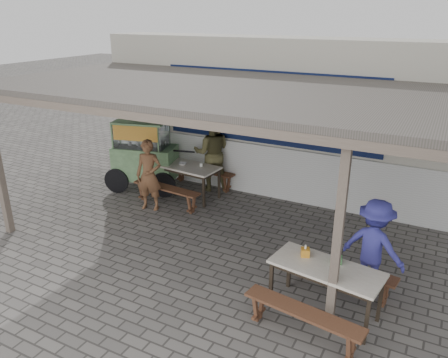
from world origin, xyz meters
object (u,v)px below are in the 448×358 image
condiment_jar (201,165)px  tissue_box (305,252)px  bench_left_street (166,191)px  table_right (326,272)px  table_left (185,168)px  patron_wall_side (212,153)px  vendor_cart (144,153)px  patron_right_table (374,246)px  bench_right_wall (342,271)px  bench_left_wall (203,173)px  bench_right_street (303,317)px  patron_street_side (149,175)px  donation_box (336,259)px  condiment_bowl (183,164)px

condiment_jar → tissue_box: bearing=-39.0°
bench_left_street → table_right: table_right is taller
table_left → patron_wall_side: bearing=68.2°
table_left → vendor_cart: vendor_cart is taller
patron_right_table → condiment_jar: 4.51m
table_left → bench_left_street: size_ratio=0.96×
bench_right_wall → tissue_box: (-0.45, -0.52, 0.47)m
table_left → condiment_jar: condiment_jar is taller
bench_left_wall → bench_right_wall: size_ratio=1.03×
table_left → bench_right_street: 5.15m
patron_street_side → donation_box: (4.37, -1.57, 0.03)m
patron_street_side → patron_right_table: bearing=-24.8°
vendor_cart → bench_left_wall: bearing=19.4°
table_right → donation_box: (0.09, 0.17, 0.13)m
table_left → patron_street_side: (-0.30, -0.95, 0.09)m
condiment_bowl → patron_right_table: bearing=-21.7°
bench_left_wall → tissue_box: size_ratio=14.13×
donation_box → bench_left_wall: bearing=141.3°
vendor_cart → table_left: bearing=-10.0°
bench_left_wall → condiment_jar: bearing=-58.0°
patron_street_side → patron_right_table: patron_street_side is taller
bench_left_street → vendor_cart: bearing=154.8°
vendor_cart → patron_street_side: vendor_cart is taller
bench_right_wall → vendor_cart: vendor_cart is taller
table_right → patron_right_table: bearing=70.7°
bench_left_street → condiment_bowl: size_ratio=9.17×
table_right → vendor_cart: (-5.08, 2.61, 0.24)m
bench_left_wall → table_right: size_ratio=1.06×
patron_wall_side → condiment_jar: bearing=68.4°
vendor_cart → donation_box: (5.16, -2.44, -0.11)m
table_right → tissue_box: tissue_box is taller
patron_right_table → donation_box: bearing=76.3°
donation_box → condiment_bowl: (-4.14, 2.52, -0.03)m
vendor_cart → bench_left_street: bearing=-45.0°
vendor_cart → donation_box: 5.71m
table_right → patron_wall_side: (-3.65, 3.35, 0.24)m
bench_right_wall → patron_street_side: size_ratio=1.06×
donation_box → patron_street_side: bearing=160.3°
vendor_cart → patron_wall_side: patron_wall_side is taller
table_right → table_left: bearing=154.2°
table_left → condiment_bowl: (-0.07, -0.00, 0.10)m
table_left → vendor_cart: size_ratio=0.82×
bench_left_street → vendor_cart: 1.32m
patron_street_side → tissue_box: patron_street_side is taller
tissue_box → condiment_jar: bearing=141.0°
bench_left_street → patron_right_table: patron_right_table is taller
condiment_bowl → patron_street_side: bearing=-103.6°
tissue_box → table_left: bearing=144.9°
table_left → donation_box: (4.07, -2.52, 0.13)m
tissue_box → vendor_cart: bearing=152.4°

